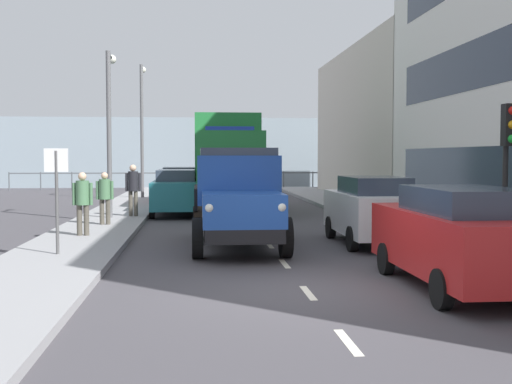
{
  "coord_description": "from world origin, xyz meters",
  "views": [
    {
      "loc": [
        1.79,
        10.45,
        2.23
      ],
      "look_at": [
        -0.12,
        -10.44,
        1.06
      ],
      "focal_mm": 44.9,
      "sensor_mm": 36.0,
      "label": 1
    }
  ],
  "objects_px": {
    "pedestrian_with_bag": "(83,198)",
    "lamp_post_far": "(142,119)",
    "pedestrian_by_lamp": "(105,194)",
    "lamp_post_promenade": "(110,117)",
    "car_maroon_oppositeside_1": "(180,185)",
    "street_sign": "(57,182)",
    "car_teal_oppositeside_0": "(176,191)",
    "pedestrian_strolling": "(133,186)",
    "car_white_kerbside_1": "(372,209)",
    "traffic_light_near": "(508,145)",
    "truck_vintage_blue": "(238,201)",
    "car_red_kerbside_near": "(461,236)",
    "lorry_cargo_green": "(226,160)"
  },
  "relations": [
    {
      "from": "pedestrian_with_bag",
      "to": "pedestrian_by_lamp",
      "type": "height_order",
      "value": "pedestrian_with_bag"
    },
    {
      "from": "car_maroon_oppositeside_1",
      "to": "lamp_post_promenade",
      "type": "relative_size",
      "value": 0.72
    },
    {
      "from": "pedestrian_with_bag",
      "to": "lamp_post_far",
      "type": "bearing_deg",
      "value": -90.83
    },
    {
      "from": "pedestrian_strolling",
      "to": "lamp_post_far",
      "type": "bearing_deg",
      "value": -86.98
    },
    {
      "from": "car_red_kerbside_near",
      "to": "lamp_post_promenade",
      "type": "height_order",
      "value": "lamp_post_promenade"
    },
    {
      "from": "car_red_kerbside_near",
      "to": "traffic_light_near",
      "type": "distance_m",
      "value": 3.99
    },
    {
      "from": "pedestrian_with_bag",
      "to": "lamp_post_far",
      "type": "distance_m",
      "value": 16.05
    },
    {
      "from": "lamp_post_far",
      "to": "street_sign",
      "type": "distance_m",
      "value": 19.14
    },
    {
      "from": "pedestrian_strolling",
      "to": "traffic_light_near",
      "type": "relative_size",
      "value": 0.56
    },
    {
      "from": "lorry_cargo_green",
      "to": "pedestrian_with_bag",
      "type": "height_order",
      "value": "lorry_cargo_green"
    },
    {
      "from": "car_red_kerbside_near",
      "to": "street_sign",
      "type": "xyz_separation_m",
      "value": [
        7.38,
        -3.58,
        0.79
      ]
    },
    {
      "from": "traffic_light_near",
      "to": "lamp_post_promenade",
      "type": "distance_m",
      "value": 13.23
    },
    {
      "from": "pedestrian_with_bag",
      "to": "car_red_kerbside_near",
      "type": "bearing_deg",
      "value": 137.45
    },
    {
      "from": "pedestrian_by_lamp",
      "to": "car_maroon_oppositeside_1",
      "type": "bearing_deg",
      "value": -100.94
    },
    {
      "from": "traffic_light_near",
      "to": "street_sign",
      "type": "relative_size",
      "value": 1.42
    },
    {
      "from": "lorry_cargo_green",
      "to": "truck_vintage_blue",
      "type": "bearing_deg",
      "value": 88.96
    },
    {
      "from": "car_teal_oppositeside_0",
      "to": "pedestrian_strolling",
      "type": "xyz_separation_m",
      "value": [
        1.42,
        1.98,
        0.32
      ]
    },
    {
      "from": "car_red_kerbside_near",
      "to": "car_white_kerbside_1",
      "type": "height_order",
      "value": "same"
    },
    {
      "from": "car_maroon_oppositeside_1",
      "to": "traffic_light_near",
      "type": "xyz_separation_m",
      "value": [
        -7.45,
        17.0,
        1.58
      ]
    },
    {
      "from": "traffic_light_near",
      "to": "lamp_post_far",
      "type": "bearing_deg",
      "value": -64.4
    },
    {
      "from": "traffic_light_near",
      "to": "pedestrian_with_bag",
      "type": "bearing_deg",
      "value": -22.01
    },
    {
      "from": "pedestrian_by_lamp",
      "to": "lamp_post_promenade",
      "type": "bearing_deg",
      "value": -86.48
    },
    {
      "from": "pedestrian_strolling",
      "to": "lamp_post_promenade",
      "type": "xyz_separation_m",
      "value": [
        0.74,
        0.27,
        2.35
      ]
    },
    {
      "from": "car_maroon_oppositeside_1",
      "to": "street_sign",
      "type": "height_order",
      "value": "street_sign"
    },
    {
      "from": "car_teal_oppositeside_0",
      "to": "lamp_post_promenade",
      "type": "xyz_separation_m",
      "value": [
        2.16,
        2.25,
        2.66
      ]
    },
    {
      "from": "car_red_kerbside_near",
      "to": "car_teal_oppositeside_0",
      "type": "relative_size",
      "value": 0.99
    },
    {
      "from": "car_maroon_oppositeside_1",
      "to": "pedestrian_strolling",
      "type": "distance_m",
      "value": 7.84
    },
    {
      "from": "car_white_kerbside_1",
      "to": "pedestrian_with_bag",
      "type": "xyz_separation_m",
      "value": [
        7.41,
        -1.27,
        0.23
      ]
    },
    {
      "from": "car_maroon_oppositeside_1",
      "to": "pedestrian_strolling",
      "type": "height_order",
      "value": "pedestrian_strolling"
    },
    {
      "from": "car_white_kerbside_1",
      "to": "traffic_light_near",
      "type": "xyz_separation_m",
      "value": [
        -2.24,
        2.63,
        1.58
      ]
    },
    {
      "from": "car_teal_oppositeside_0",
      "to": "traffic_light_near",
      "type": "distance_m",
      "value": 13.61
    },
    {
      "from": "car_white_kerbside_1",
      "to": "lamp_post_promenade",
      "type": "xyz_separation_m",
      "value": [
        7.37,
        -6.4,
        2.67
      ]
    },
    {
      "from": "pedestrian_strolling",
      "to": "pedestrian_by_lamp",
      "type": "bearing_deg",
      "value": 77.7
    },
    {
      "from": "car_teal_oppositeside_0",
      "to": "pedestrian_with_bag",
      "type": "distance_m",
      "value": 7.7
    },
    {
      "from": "traffic_light_near",
      "to": "truck_vintage_blue",
      "type": "bearing_deg",
      "value": -19.36
    },
    {
      "from": "car_teal_oppositeside_0",
      "to": "car_white_kerbside_1",
      "type": "bearing_deg",
      "value": 121.07
    },
    {
      "from": "car_maroon_oppositeside_1",
      "to": "pedestrian_by_lamp",
      "type": "bearing_deg",
      "value": 79.06
    },
    {
      "from": "pedestrian_strolling",
      "to": "street_sign",
      "type": "distance_m",
      "value": 8.66
    },
    {
      "from": "truck_vintage_blue",
      "to": "car_red_kerbside_near",
      "type": "xyz_separation_m",
      "value": [
        -3.44,
        4.9,
        -0.28
      ]
    },
    {
      "from": "pedestrian_strolling",
      "to": "lamp_post_far",
      "type": "distance_m",
      "value": 10.78
    },
    {
      "from": "traffic_light_near",
      "to": "lamp_post_far",
      "type": "height_order",
      "value": "lamp_post_far"
    },
    {
      "from": "lorry_cargo_green",
      "to": "lamp_post_far",
      "type": "height_order",
      "value": "lamp_post_far"
    },
    {
      "from": "truck_vintage_blue",
      "to": "lamp_post_promenade",
      "type": "distance_m",
      "value": 8.4
    },
    {
      "from": "car_white_kerbside_1",
      "to": "car_red_kerbside_near",
      "type": "bearing_deg",
      "value": 90.0
    },
    {
      "from": "car_maroon_oppositeside_1",
      "to": "pedestrian_by_lamp",
      "type": "relative_size",
      "value": 2.54
    },
    {
      "from": "lamp_post_promenade",
      "to": "street_sign",
      "type": "relative_size",
      "value": 2.5
    },
    {
      "from": "truck_vintage_blue",
      "to": "car_teal_oppositeside_0",
      "type": "xyz_separation_m",
      "value": [
        1.78,
        -9.28,
        -0.28
      ]
    },
    {
      "from": "truck_vintage_blue",
      "to": "traffic_light_near",
      "type": "xyz_separation_m",
      "value": [
        -5.68,
        1.99,
        1.29
      ]
    },
    {
      "from": "truck_vintage_blue",
      "to": "traffic_light_near",
      "type": "bearing_deg",
      "value": 160.64
    },
    {
      "from": "car_red_kerbside_near",
      "to": "car_teal_oppositeside_0",
      "type": "distance_m",
      "value": 15.11
    }
  ]
}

